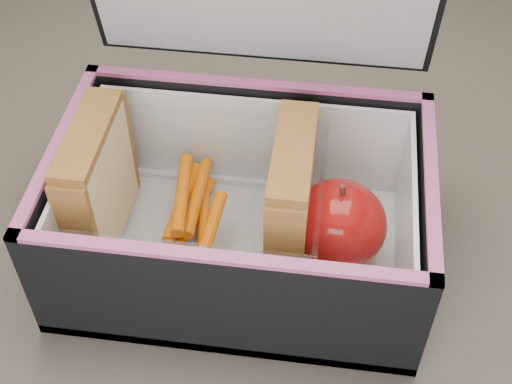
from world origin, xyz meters
TOP-DOWN VIEW (x-y plane):
  - kitchen_table at (0.00, 0.00)m, footprint 1.20×0.80m
  - lunch_bag at (-0.03, -0.05)m, footprint 0.27×0.22m
  - plastic_tub at (-0.06, -0.06)m, footprint 0.19×0.14m
  - sandwich_left at (-0.13, -0.06)m, footprint 0.03×0.10m
  - sandwich_right at (0.01, -0.06)m, footprint 0.03×0.10m
  - carrot_sticks at (-0.07, -0.04)m, footprint 0.05×0.13m
  - paper_napkin at (0.05, -0.06)m, footprint 0.08×0.08m
  - red_apple at (0.05, -0.06)m, footprint 0.09×0.09m

SIDE VIEW (x-z plane):
  - kitchen_table at x=0.00m, z-range 0.28..1.03m
  - paper_napkin at x=0.05m, z-range 0.76..0.77m
  - carrot_sticks at x=-0.07m, z-range 0.77..0.80m
  - plastic_tub at x=-0.06m, z-range 0.76..0.84m
  - red_apple at x=0.05m, z-range 0.77..0.84m
  - lunch_bag at x=-0.03m, z-range 0.67..0.95m
  - sandwich_left at x=-0.13m, z-range 0.77..0.87m
  - sandwich_right at x=0.01m, z-range 0.77..0.87m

